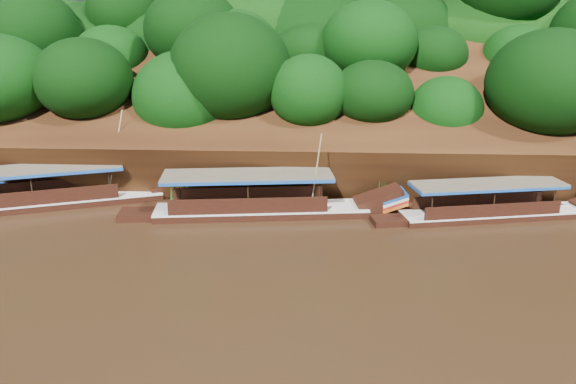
# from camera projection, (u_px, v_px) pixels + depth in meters

# --- Properties ---
(ground) EXTENTS (160.00, 160.00, 0.00)m
(ground) POSITION_uv_depth(u_px,v_px,m) (281.00, 265.00, 27.32)
(ground) COLOR black
(ground) RESTS_ON ground
(riverbank) EXTENTS (120.00, 30.06, 19.40)m
(riverbank) POSITION_uv_depth(u_px,v_px,m) (298.00, 132.00, 48.35)
(riverbank) COLOR black
(riverbank) RESTS_ON ground
(boat_0) EXTENTS (13.74, 4.50, 5.21)m
(boat_0) POSITION_uv_depth(u_px,v_px,m) (507.00, 209.00, 33.56)
(boat_0) COLOR black
(boat_0) RESTS_ON ground
(boat_1) EXTENTS (15.36, 4.07, 5.64)m
(boat_1) POSITION_uv_depth(u_px,v_px,m) (274.00, 205.00, 33.95)
(boat_1) COLOR black
(boat_1) RESTS_ON ground
(boat_2) EXTENTS (15.99, 7.79, 6.37)m
(boat_2) POSITION_uv_depth(u_px,v_px,m) (65.00, 196.00, 35.71)
(boat_2) COLOR black
(boat_2) RESTS_ON ground
(reeds) EXTENTS (49.07, 2.21, 2.05)m
(reeds) POSITION_uv_depth(u_px,v_px,m) (229.00, 188.00, 36.36)
(reeds) COLOR #225A16
(reeds) RESTS_ON ground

